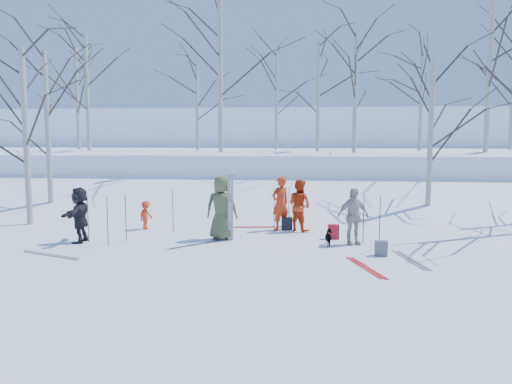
# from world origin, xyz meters

# --- Properties ---
(ground) EXTENTS (120.00, 120.00, 0.00)m
(ground) POSITION_xyz_m (0.00, 0.00, 0.00)
(ground) COLOR white
(ground) RESTS_ON ground
(snow_ramp) EXTENTS (70.00, 9.49, 4.12)m
(snow_ramp) POSITION_xyz_m (0.00, 7.00, 0.15)
(snow_ramp) COLOR white
(snow_ramp) RESTS_ON ground
(snow_plateau) EXTENTS (70.00, 18.00, 2.20)m
(snow_plateau) POSITION_xyz_m (0.00, 17.00, 1.00)
(snow_plateau) COLOR white
(snow_plateau) RESTS_ON ground
(far_hill) EXTENTS (90.00, 30.00, 6.00)m
(far_hill) POSITION_xyz_m (0.00, 38.00, 2.00)
(far_hill) COLOR white
(far_hill) RESTS_ON ground
(skier_olive_center) EXTENTS (0.90, 0.59, 1.84)m
(skier_olive_center) POSITION_xyz_m (-0.92, 0.81, 0.92)
(skier_olive_center) COLOR #464D2E
(skier_olive_center) RESTS_ON ground
(skier_red_north) EXTENTS (0.74, 0.70, 1.69)m
(skier_red_north) POSITION_xyz_m (0.68, 2.40, 0.85)
(skier_red_north) COLOR red
(skier_red_north) RESTS_ON ground
(skier_redor_behind) EXTENTS (0.99, 0.97, 1.61)m
(skier_redor_behind) POSITION_xyz_m (1.27, 2.32, 0.81)
(skier_redor_behind) COLOR #BC320E
(skier_redor_behind) RESTS_ON ground
(skier_red_seated) EXTENTS (0.48, 0.66, 0.91)m
(skier_red_seated) POSITION_xyz_m (-3.58, 2.07, 0.45)
(skier_red_seated) COLOR red
(skier_red_seated) RESTS_ON ground
(skier_cream_east) EXTENTS (0.99, 0.69, 1.56)m
(skier_cream_east) POSITION_xyz_m (2.76, 0.48, 0.78)
(skier_cream_east) COLOR beige
(skier_cream_east) RESTS_ON ground
(skier_grey_west) EXTENTS (0.51, 1.45, 1.55)m
(skier_grey_west) POSITION_xyz_m (-4.77, -0.01, 0.78)
(skier_grey_west) COLOR black
(skier_grey_west) RESTS_ON ground
(dog) EXTENTS (0.33, 0.56, 0.44)m
(dog) POSITION_xyz_m (2.13, 0.26, 0.22)
(dog) COLOR black
(dog) RESTS_ON ground
(upright_ski_left) EXTENTS (0.10, 0.17, 1.90)m
(upright_ski_left) POSITION_xyz_m (-0.66, 0.59, 0.95)
(upright_ski_left) COLOR silver
(upright_ski_left) RESTS_ON ground
(upright_ski_right) EXTENTS (0.12, 0.23, 1.89)m
(upright_ski_right) POSITION_xyz_m (-0.58, 0.58, 0.95)
(upright_ski_right) COLOR silver
(upright_ski_right) RESTS_ON ground
(ski_pair_a) EXTENTS (2.09, 2.10, 0.02)m
(ski_pair_a) POSITION_xyz_m (-1.45, 0.02, 0.01)
(ski_pair_a) COLOR silver
(ski_pair_a) RESTS_ON ground
(ski_pair_b) EXTENTS (0.78, 1.96, 0.02)m
(ski_pair_b) POSITION_xyz_m (0.07, 2.80, 0.01)
(ski_pair_b) COLOR red
(ski_pair_b) RESTS_ON ground
(ski_pair_c) EXTENTS (0.96, 1.98, 0.02)m
(ski_pair_c) POSITION_xyz_m (4.00, -1.14, 0.01)
(ski_pair_c) COLOR silver
(ski_pair_c) RESTS_ON ground
(ski_pair_d) EXTENTS (1.30, 2.02, 0.02)m
(ski_pair_d) POSITION_xyz_m (2.85, -1.96, 0.01)
(ski_pair_d) COLOR red
(ski_pair_d) RESTS_ON ground
(ski_pair_e) EXTENTS (1.49, 2.04, 0.02)m
(ski_pair_e) POSITION_xyz_m (-4.81, -1.58, 0.01)
(ski_pair_e) COLOR silver
(ski_pair_e) RESTS_ON ground
(ski_pole_a) EXTENTS (0.02, 0.02, 1.34)m
(ski_pole_a) POSITION_xyz_m (-2.58, 1.65, 0.67)
(ski_pole_a) COLOR black
(ski_pole_a) RESTS_ON ground
(ski_pole_b) EXTENTS (0.02, 0.02, 1.34)m
(ski_pole_b) POSITION_xyz_m (0.93, 2.68, 0.67)
(ski_pole_b) COLOR black
(ski_pole_b) RESTS_ON ground
(ski_pole_c) EXTENTS (0.02, 0.02, 1.34)m
(ski_pole_c) POSITION_xyz_m (2.70, 0.52, 0.67)
(ski_pole_c) COLOR black
(ski_pole_c) RESTS_ON ground
(ski_pole_d) EXTENTS (0.02, 0.02, 1.34)m
(ski_pole_d) POSITION_xyz_m (-4.57, 0.07, 0.67)
(ski_pole_d) COLOR black
(ski_pole_d) RESTS_ON ground
(ski_pole_e) EXTENTS (0.02, 0.02, 1.34)m
(ski_pole_e) POSITION_xyz_m (3.48, 0.47, 0.67)
(ski_pole_e) COLOR black
(ski_pole_e) RESTS_ON ground
(ski_pole_f) EXTENTS (0.02, 0.02, 1.34)m
(ski_pole_f) POSITION_xyz_m (0.48, 2.40, 0.67)
(ski_pole_f) COLOR black
(ski_pole_f) RESTS_ON ground
(ski_pole_g) EXTENTS (0.02, 0.02, 1.34)m
(ski_pole_g) POSITION_xyz_m (-3.86, -0.27, 0.67)
(ski_pole_g) COLOR black
(ski_pole_g) RESTS_ON ground
(ski_pole_h) EXTENTS (0.02, 0.02, 1.34)m
(ski_pole_h) POSITION_xyz_m (3.06, 0.63, 0.67)
(ski_pole_h) COLOR black
(ski_pole_h) RESTS_ON ground
(ski_pole_i) EXTENTS (0.02, 0.02, 1.34)m
(ski_pole_i) POSITION_xyz_m (-3.56, 0.28, 0.67)
(ski_pole_i) COLOR black
(ski_pole_i) RESTS_ON ground
(backpack_red) EXTENTS (0.32, 0.22, 0.42)m
(backpack_red) POSITION_xyz_m (2.28, 1.19, 0.21)
(backpack_red) COLOR maroon
(backpack_red) RESTS_ON ground
(backpack_grey) EXTENTS (0.30, 0.20, 0.38)m
(backpack_grey) POSITION_xyz_m (3.35, -0.76, 0.19)
(backpack_grey) COLOR #55585D
(backpack_grey) RESTS_ON ground
(backpack_dark) EXTENTS (0.34, 0.24, 0.40)m
(backpack_dark) POSITION_xyz_m (0.89, 2.46, 0.20)
(backpack_dark) COLOR black
(backpack_dark) RESTS_ON ground
(birch_plateau_a) EXTENTS (4.60, 4.60, 5.72)m
(birch_plateau_a) POSITION_xyz_m (-11.36, 13.93, 5.06)
(birch_plateau_a) COLOR silver
(birch_plateau_a) RESTS_ON snow_plateau
(birch_plateau_b) EXTENTS (3.80, 3.80, 4.57)m
(birch_plateau_b) POSITION_xyz_m (-4.40, 13.28, 4.49)
(birch_plateau_b) COLOR silver
(birch_plateau_b) RESTS_ON snow_plateau
(birch_plateau_c) EXTENTS (4.77, 4.77, 5.95)m
(birch_plateau_c) POSITION_xyz_m (-9.78, 11.76, 5.18)
(birch_plateau_c) COLOR silver
(birch_plateau_c) RESTS_ON snow_plateau
(birch_plateau_d) EXTENTS (5.72, 5.72, 7.31)m
(birch_plateau_d) POSITION_xyz_m (-2.53, 9.86, 5.86)
(birch_plateau_d) COLOR silver
(birch_plateau_d) RESTS_ON snow_plateau
(birch_plateau_f) EXTENTS (4.44, 4.44, 5.48)m
(birch_plateau_f) POSITION_xyz_m (-0.31, 15.48, 4.94)
(birch_plateau_f) COLOR silver
(birch_plateau_f) RESTS_ON snow_plateau
(birch_plateau_g) EXTENTS (4.10, 4.10, 5.00)m
(birch_plateau_g) POSITION_xyz_m (7.26, 13.65, 4.70)
(birch_plateau_g) COLOR silver
(birch_plateau_g) RESTS_ON snow_plateau
(birch_plateau_h) EXTENTS (4.35, 4.35, 5.36)m
(birch_plateau_h) POSITION_xyz_m (1.97, 12.07, 4.88)
(birch_plateau_h) COLOR silver
(birch_plateau_h) RESTS_ON snow_plateau
(birch_plateau_i) EXTENTS (4.40, 4.40, 5.43)m
(birch_plateau_i) POSITION_xyz_m (3.63, 10.51, 4.92)
(birch_plateau_i) COLOR silver
(birch_plateau_i) RESTS_ON snow_plateau
(birch_plateau_j) EXTENTS (6.41, 6.41, 8.30)m
(birch_plateau_j) POSITION_xyz_m (9.81, 11.41, 6.35)
(birch_plateau_j) COLOR silver
(birch_plateau_j) RESTS_ON snow_plateau
(birch_edge_a) EXTENTS (4.66, 4.66, 5.80)m
(birch_edge_a) POSITION_xyz_m (-7.76, 2.55, 2.90)
(birch_edge_a) COLOR silver
(birch_edge_a) RESTS_ON ground
(birch_edge_d) EXTENTS (4.93, 4.93, 6.18)m
(birch_edge_d) POSITION_xyz_m (-8.49, 5.31, 3.09)
(birch_edge_d) COLOR silver
(birch_edge_d) RESTS_ON ground
(birch_edge_e) EXTENTS (4.53, 4.53, 5.61)m
(birch_edge_e) POSITION_xyz_m (5.91, 5.53, 2.80)
(birch_edge_e) COLOR silver
(birch_edge_e) RESTS_ON ground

